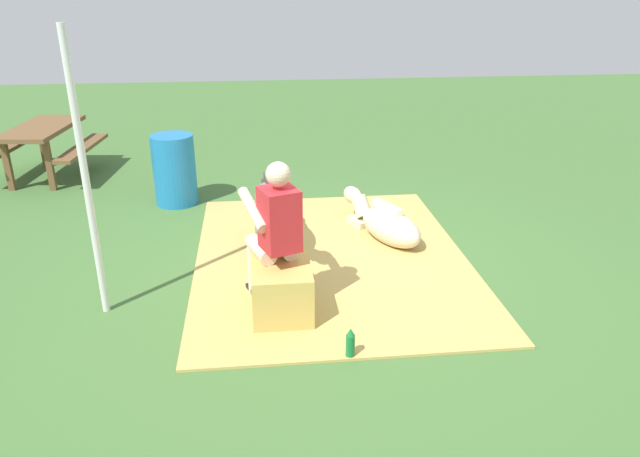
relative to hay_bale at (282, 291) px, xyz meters
The scene contains 10 objects.
ground_plane 0.94m from the hay_bale, 36.43° to the right, with size 24.00×24.00×0.00m, color #426B33.
hay_patch 1.19m from the hay_bale, 28.21° to the right, with size 3.54×2.73×0.02m, color tan.
hay_bale is the anchor object (origin of this frame).
person_seated 0.53m from the hay_bale, 13.65° to the left, with size 0.72×0.55×1.33m.
pony_standing 1.24m from the hay_bale, ahead, with size 1.35×0.42×0.91m.
pony_lying 1.89m from the hay_bale, 39.59° to the right, with size 1.33×0.81×0.42m.
soda_bottle 0.85m from the hay_bale, 145.54° to the right, with size 0.07×0.07×0.26m.
water_barrel 3.12m from the hay_bale, 22.40° to the left, with size 0.53×0.53×0.88m, color #1E72B2.
tent_pole_left 1.80m from the hay_bale, 81.16° to the left, with size 0.06×0.06×2.36m, color silver.
picnic_bench 5.22m from the hay_bale, 37.00° to the left, with size 1.63×1.46×0.75m.
Camera 1 is at (-5.13, 0.71, 2.64)m, focal length 33.26 mm.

